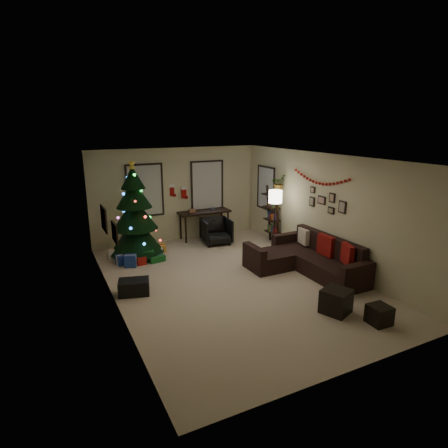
{
  "coord_description": "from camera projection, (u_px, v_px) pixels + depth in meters",
  "views": [
    {
      "loc": [
        -3.56,
        -6.79,
        3.39
      ],
      "look_at": [
        0.1,
        0.6,
        1.15
      ],
      "focal_mm": 30.06,
      "sensor_mm": 36.0,
      "label": 1
    }
  ],
  "objects": [
    {
      "name": "window_back_right",
      "position": [
        207.0,
        186.0,
        11.28
      ],
      "size": [
        1.05,
        0.06,
        1.5
      ],
      "color": "#728CB2",
      "rests_on": "wall_back"
    },
    {
      "name": "floor_lamp",
      "position": [
        275.0,
        201.0,
        9.87
      ],
      "size": [
        0.35,
        0.35,
        1.67
      ],
      "rotation": [
        0.0,
        0.0,
        -0.11
      ],
      "color": "black",
      "rests_on": "floor"
    },
    {
      "name": "wall_left",
      "position": [
        111.0,
        238.0,
        6.86
      ],
      "size": [
        0.0,
        7.0,
        7.0
      ],
      "primitive_type": "plane",
      "rotation": [
        1.57,
        0.0,
        1.57
      ],
      "color": "beige",
      "rests_on": "floor"
    },
    {
      "name": "stocking_right",
      "position": [
        184.0,
        192.0,
        10.94
      ],
      "size": [
        0.2,
        0.05,
        0.36
      ],
      "color": "#990F0C",
      "rests_on": "wall_back"
    },
    {
      "name": "sofa",
      "position": [
        307.0,
        260.0,
        8.79
      ],
      "size": [
        1.8,
        2.62,
        0.85
      ],
      "color": "black",
      "rests_on": "floor"
    },
    {
      "name": "wall_front",
      "position": [
        356.0,
        284.0,
        4.9
      ],
      "size": [
        5.0,
        0.0,
        5.0
      ],
      "primitive_type": "plane",
      "rotation": [
        -1.57,
        0.0,
        0.0
      ],
      "color": "beige",
      "rests_on": "floor"
    },
    {
      "name": "pillow_red_a",
      "position": [
        347.0,
        254.0,
        8.08
      ],
      "size": [
        0.27,
        0.45,
        0.44
      ],
      "primitive_type": "cube",
      "rotation": [
        0.0,
        0.0,
        -0.36
      ],
      "color": "maroon",
      "rests_on": "sofa"
    },
    {
      "name": "presents",
      "position": [
        142.0,
        255.0,
        9.56
      ],
      "size": [
        1.5,
        1.11,
        0.3
      ],
      "rotation": [
        0.0,
        0.0,
        -0.29
      ],
      "color": "silver",
      "rests_on": "floor"
    },
    {
      "name": "ceiling",
      "position": [
        233.0,
        158.0,
        7.57
      ],
      "size": [
        7.0,
        7.0,
        0.0
      ],
      "primitive_type": "plane",
      "rotation": [
        3.14,
        0.0,
        0.0
      ],
      "color": "white",
      "rests_on": "floor"
    },
    {
      "name": "stocking_left",
      "position": [
        172.0,
        190.0,
        10.88
      ],
      "size": [
        0.2,
        0.05,
        0.36
      ],
      "color": "#990F0C",
      "rests_on": "wall_back"
    },
    {
      "name": "window_right_wall",
      "position": [
        266.0,
        188.0,
        11.15
      ],
      "size": [
        0.06,
        0.9,
        1.3
      ],
      "color": "#728CB2",
      "rests_on": "wall_right"
    },
    {
      "name": "desk",
      "position": [
        204.0,
        214.0,
        11.19
      ],
      "size": [
        1.55,
        0.55,
        0.84
      ],
      "color": "black",
      "rests_on": "floor"
    },
    {
      "name": "christmas_tree",
      "position": [
        135.0,
        217.0,
        9.52
      ],
      "size": [
        1.38,
        1.38,
        2.56
      ],
      "rotation": [
        0.0,
        0.0,
        0.3
      ],
      "color": "black",
      "rests_on": "floor"
    },
    {
      "name": "wall_right",
      "position": [
        324.0,
        210.0,
        9.0
      ],
      "size": [
        0.0,
        7.0,
        7.0
      ],
      "primitive_type": "plane",
      "rotation": [
        1.57,
        0.0,
        -1.57
      ],
      "color": "beige",
      "rests_on": "floor"
    },
    {
      "name": "wall_back",
      "position": [
        177.0,
        195.0,
        10.96
      ],
      "size": [
        5.0,
        0.0,
        5.0
      ],
      "primitive_type": "plane",
      "rotation": [
        1.57,
        0.0,
        0.0
      ],
      "color": "beige",
      "rests_on": "floor"
    },
    {
      "name": "floor",
      "position": [
        232.0,
        281.0,
        8.28
      ],
      "size": [
        7.0,
        7.0,
        0.0
      ],
      "primitive_type": "plane",
      "color": "#C1AD92",
      "rests_on": "ground"
    },
    {
      "name": "ottoman_far",
      "position": [
        379.0,
        315.0,
        6.49
      ],
      "size": [
        0.37,
        0.37,
        0.34
      ],
      "primitive_type": "cube",
      "rotation": [
        0.0,
        0.0,
        -0.06
      ],
      "color": "black",
      "rests_on": "floor"
    },
    {
      "name": "desk_chair",
      "position": [
        216.0,
        231.0,
        10.76
      ],
      "size": [
        0.8,
        0.76,
        0.74
      ],
      "primitive_type": "imported",
      "rotation": [
        0.0,
        0.0,
        -0.12
      ],
      "color": "black",
      "rests_on": "floor"
    },
    {
      "name": "art_abstract",
      "position": [
        115.0,
        233.0,
        6.59
      ],
      "size": [
        0.04,
        0.45,
        0.35
      ],
      "color": "black",
      "rests_on": "wall_left"
    },
    {
      "name": "pillow_red_b",
      "position": [
        326.0,
        245.0,
        8.67
      ],
      "size": [
        0.13,
        0.47,
        0.47
      ],
      "primitive_type": "cube",
      "rotation": [
        0.0,
        0.0,
        0.0
      ],
      "color": "maroon",
      "rests_on": "sofa"
    },
    {
      "name": "ottoman_near",
      "position": [
        336.0,
        301.0,
        6.87
      ],
      "size": [
        0.61,
        0.61,
        0.45
      ],
      "primitive_type": "cube",
      "rotation": [
        0.0,
        0.0,
        0.38
      ],
      "color": "black",
      "rests_on": "floor"
    },
    {
      "name": "storage_bin",
      "position": [
        134.0,
        287.0,
        7.62
      ],
      "size": [
        0.69,
        0.55,
        0.3
      ],
      "primitive_type": "cube",
      "rotation": [
        0.0,
        0.0,
        -0.27
      ],
      "color": "black",
      "rests_on": "floor"
    },
    {
      "name": "potted_plant",
      "position": [
        278.0,
        180.0,
        10.24
      ],
      "size": [
        0.68,
        0.66,
        0.58
      ],
      "primitive_type": "imported",
      "rotation": [
        0.0,
        0.0,
        0.56
      ],
      "color": "#4C4C4C",
      "rests_on": "bookshelf"
    },
    {
      "name": "art_map",
      "position": [
        104.0,
        219.0,
        7.6
      ],
      "size": [
        0.04,
        0.6,
        0.5
      ],
      "color": "black",
      "rests_on": "wall_left"
    },
    {
      "name": "window_back_left",
      "position": [
        145.0,
        190.0,
        10.47
      ],
      "size": [
        1.05,
        0.06,
        1.5
      ],
      "color": "#728CB2",
      "rests_on": "wall_back"
    },
    {
      "name": "garland",
      "position": [
        320.0,
        179.0,
        8.94
      ],
      "size": [
        0.08,
        1.9,
        0.3
      ],
      "primitive_type": null,
      "color": "#A5140C",
      "rests_on": "wall_right"
    },
    {
      "name": "bookshelf",
      "position": [
        272.0,
        216.0,
        10.72
      ],
      "size": [
        0.3,
        0.49,
        1.67
      ],
      "color": "black",
      "rests_on": "floor"
    },
    {
      "name": "gallery",
      "position": [
        327.0,
        202.0,
        8.87
      ],
      "size": [
        0.03,
        1.25,
        0.54
      ],
      "color": "black",
      "rests_on": "wall_right"
    },
    {
      "name": "pillow_cream",
      "position": [
        304.0,
        236.0,
        9.38
      ],
      "size": [
        0.17,
        0.4,
        0.39
      ],
      "primitive_type": "cube",
      "rotation": [
        0.0,
        0.0,
        -0.16
      ],
      "color": "beige",
      "rests_on": "sofa"
    }
  ]
}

